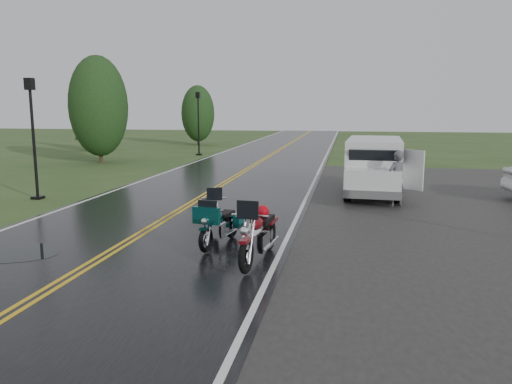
# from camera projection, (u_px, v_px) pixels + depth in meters

# --- Properties ---
(ground) EXTENTS (120.00, 120.00, 0.00)m
(ground) POSITION_uv_depth(u_px,v_px,m) (130.00, 242.00, 12.35)
(ground) COLOR #2D471E
(ground) RESTS_ON ground
(road) EXTENTS (8.00, 100.00, 0.04)m
(road) POSITION_uv_depth(u_px,v_px,m) (227.00, 182.00, 22.04)
(road) COLOR black
(road) RESTS_ON ground
(motorcycle_red) EXTENTS (1.12, 2.48, 1.42)m
(motorcycle_red) POSITION_uv_depth(u_px,v_px,m) (246.00, 242.00, 9.68)
(motorcycle_red) COLOR #5D0A10
(motorcycle_red) RESTS_ON ground
(motorcycle_teal) EXTENTS (1.08, 2.11, 1.19)m
(motorcycle_teal) POSITION_uv_depth(u_px,v_px,m) (206.00, 229.00, 11.13)
(motorcycle_teal) COLOR #043433
(motorcycle_teal) RESTS_ON ground
(motorcycle_silver) EXTENTS (1.53, 2.25, 1.25)m
(motorcycle_silver) POSITION_uv_depth(u_px,v_px,m) (215.00, 216.00, 12.34)
(motorcycle_silver) COLOR #999AA0
(motorcycle_silver) RESTS_ON ground
(van_white) EXTENTS (2.37, 5.60, 2.16)m
(van_white) POSITION_uv_depth(u_px,v_px,m) (348.00, 172.00, 17.32)
(van_white) COLOR silver
(van_white) RESTS_ON ground
(person_at_van) EXTENTS (0.81, 0.77, 1.86)m
(person_at_van) POSITION_uv_depth(u_px,v_px,m) (396.00, 179.00, 16.50)
(person_at_van) COLOR #494A4E
(person_at_van) RESTS_ON ground
(lamp_post_near_left) EXTENTS (0.37, 0.37, 4.35)m
(lamp_post_near_left) POSITION_uv_depth(u_px,v_px,m) (34.00, 139.00, 17.75)
(lamp_post_near_left) COLOR black
(lamp_post_near_left) RESTS_ON ground
(lamp_post_far_left) EXTENTS (0.38, 0.38, 4.38)m
(lamp_post_far_left) POSITION_uv_depth(u_px,v_px,m) (198.00, 124.00, 34.35)
(lamp_post_far_left) COLOR black
(lamp_post_far_left) RESTS_ON ground
(tree_left_mid) EXTENTS (3.46, 3.46, 5.41)m
(tree_left_mid) POSITION_uv_depth(u_px,v_px,m) (99.00, 117.00, 29.72)
(tree_left_mid) COLOR #1E3D19
(tree_left_mid) RESTS_ON ground
(tree_left_far) EXTENTS (2.90, 2.90, 4.46)m
(tree_left_far) POSITION_uv_depth(u_px,v_px,m) (198.00, 120.00, 43.86)
(tree_left_far) COLOR #1E3D19
(tree_left_far) RESTS_ON ground
(pine_left_far) EXTENTS (2.28, 2.28, 4.75)m
(pine_left_far) POSITION_uv_depth(u_px,v_px,m) (89.00, 119.00, 38.38)
(pine_left_far) COLOR #1E3D19
(pine_left_far) RESTS_ON ground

